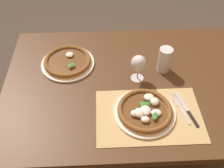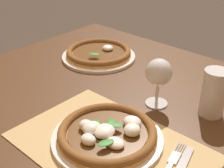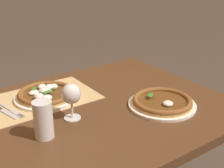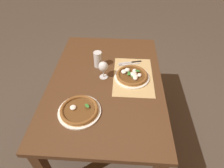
{
  "view_description": "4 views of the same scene",
  "coord_description": "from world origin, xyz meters",
  "px_view_note": "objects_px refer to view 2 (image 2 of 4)",
  "views": [
    {
      "loc": [
        -0.15,
        -0.97,
        1.75
      ],
      "look_at": [
        -0.11,
        -0.05,
        0.78
      ],
      "focal_mm": 42.0,
      "sensor_mm": 36.0,
      "label": 1
    },
    {
      "loc": [
        0.48,
        -0.69,
        1.28
      ],
      "look_at": [
        -0.1,
        -0.05,
        0.79
      ],
      "focal_mm": 50.0,
      "sensor_mm": 36.0,
      "label": 2
    },
    {
      "loc": [
        0.55,
        1.04,
        1.37
      ],
      "look_at": [
        -0.18,
        0.01,
        0.84
      ],
      "focal_mm": 50.0,
      "sensor_mm": 36.0,
      "label": 3
    },
    {
      "loc": [
        -1.16,
        -0.13,
        1.78
      ],
      "look_at": [
        -0.09,
        -0.06,
        0.78
      ],
      "focal_mm": 30.0,
      "sensor_mm": 36.0,
      "label": 4
    }
  ],
  "objects_px": {
    "pizza_near": "(107,134)",
    "wine_glass": "(159,74)",
    "fork": "(169,167)",
    "pizza_far": "(99,54)",
    "pint_glass": "(213,94)"
  },
  "relations": [
    {
      "from": "pizza_near",
      "to": "wine_glass",
      "type": "height_order",
      "value": "wine_glass"
    },
    {
      "from": "fork",
      "to": "pizza_far",
      "type": "bearing_deg",
      "value": 148.69
    },
    {
      "from": "pint_glass",
      "to": "pizza_near",
      "type": "bearing_deg",
      "value": -115.29
    },
    {
      "from": "pizza_near",
      "to": "fork",
      "type": "relative_size",
      "value": 1.49
    },
    {
      "from": "pizza_near",
      "to": "pizza_far",
      "type": "distance_m",
      "value": 0.54
    },
    {
      "from": "pizza_far",
      "to": "fork",
      "type": "xyz_separation_m",
      "value": [
        0.57,
        -0.35,
        -0.01
      ]
    },
    {
      "from": "pizza_far",
      "to": "fork",
      "type": "relative_size",
      "value": 1.52
    },
    {
      "from": "pizza_near",
      "to": "fork",
      "type": "xyz_separation_m",
      "value": [
        0.18,
        0.02,
        -0.02
      ]
    },
    {
      "from": "pizza_far",
      "to": "pint_glass",
      "type": "distance_m",
      "value": 0.54
    },
    {
      "from": "pizza_far",
      "to": "wine_glass",
      "type": "bearing_deg",
      "value": -19.1
    },
    {
      "from": "pizza_near",
      "to": "wine_glass",
      "type": "distance_m",
      "value": 0.25
    },
    {
      "from": "wine_glass",
      "to": "pizza_near",
      "type": "bearing_deg",
      "value": -87.81
    },
    {
      "from": "wine_glass",
      "to": "pint_glass",
      "type": "height_order",
      "value": "wine_glass"
    },
    {
      "from": "pint_glass",
      "to": "pizza_far",
      "type": "bearing_deg",
      "value": 172.68
    },
    {
      "from": "wine_glass",
      "to": "fork",
      "type": "bearing_deg",
      "value": -48.87
    }
  ]
}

